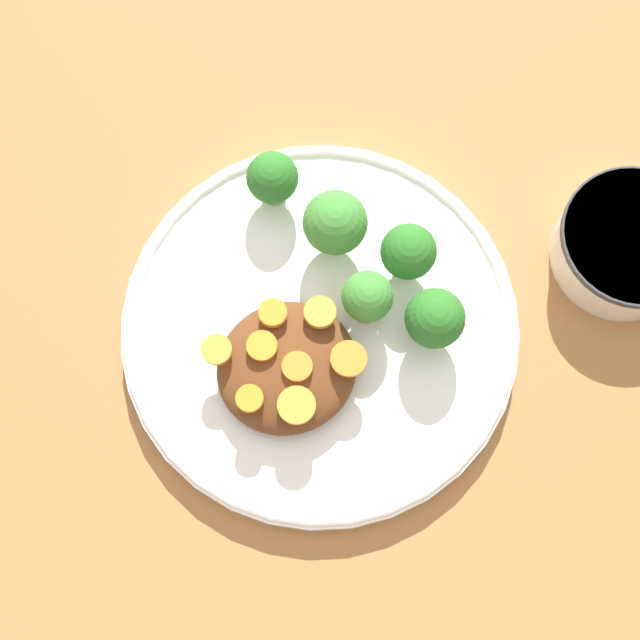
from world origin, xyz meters
TOP-DOWN VIEW (x-y plane):
  - ground_plane at (0.00, 0.00)m, footprint 4.00×4.00m
  - plate at (0.00, 0.00)m, footprint 0.29×0.29m
  - dip_bowl at (-0.06, -0.22)m, footprint 0.11×0.11m
  - stew_mound at (-0.02, 0.04)m, footprint 0.09×0.10m
  - broccoli_floret_0 at (0.05, -0.04)m, footprint 0.05×0.05m
  - broccoli_floret_1 at (-0.01, -0.03)m, footprint 0.04×0.04m
  - broccoli_floret_2 at (0.01, -0.08)m, footprint 0.04×0.04m
  - broccoli_floret_3 at (-0.04, -0.06)m, footprint 0.04×0.04m
  - broccoli_floret_4 at (0.10, -0.02)m, footprint 0.04×0.04m
  - carrot_slice_0 at (-0.04, 0.00)m, footprint 0.02×0.02m
  - carrot_slice_1 at (-0.05, 0.05)m, footprint 0.03×0.03m
  - carrot_slice_2 at (-0.00, 0.00)m, footprint 0.02×0.02m
  - carrot_slice_3 at (0.02, 0.03)m, footprint 0.02×0.02m
  - carrot_slice_4 at (-0.02, 0.03)m, footprint 0.02×0.02m
  - carrot_slice_5 at (-0.03, 0.07)m, footprint 0.02×0.02m
  - carrot_slice_6 at (-0.00, 0.05)m, footprint 0.02×0.02m
  - carrot_slice_7 at (0.01, 0.07)m, footprint 0.02×0.02m

SIDE VIEW (x-z plane):
  - ground_plane at x=0.00m, z-range 0.00..0.00m
  - plate at x=0.00m, z-range 0.00..0.02m
  - dip_bowl at x=-0.06m, z-range 0.00..0.05m
  - stew_mound at x=-0.02m, z-range 0.02..0.05m
  - broccoli_floret_4 at x=0.10m, z-range 0.02..0.07m
  - broccoli_floret_2 at x=0.01m, z-range 0.02..0.07m
  - broccoli_floret_1 at x=-0.01m, z-range 0.02..0.07m
  - broccoli_floret_3 at x=-0.04m, z-range 0.02..0.08m
  - carrot_slice_0 at x=-0.04m, z-range 0.05..0.05m
  - carrot_slice_7 at x=0.01m, z-range 0.05..0.05m
  - carrot_slice_4 at x=-0.02m, z-range 0.05..0.05m
  - carrot_slice_6 at x=0.00m, z-range 0.05..0.05m
  - carrot_slice_5 at x=-0.03m, z-range 0.05..0.05m
  - carrot_slice_1 at x=-0.05m, z-range 0.05..0.05m
  - carrot_slice_2 at x=0.00m, z-range 0.05..0.05m
  - carrot_slice_3 at x=0.02m, z-range 0.05..0.05m
  - broccoli_floret_0 at x=0.05m, z-range 0.02..0.08m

